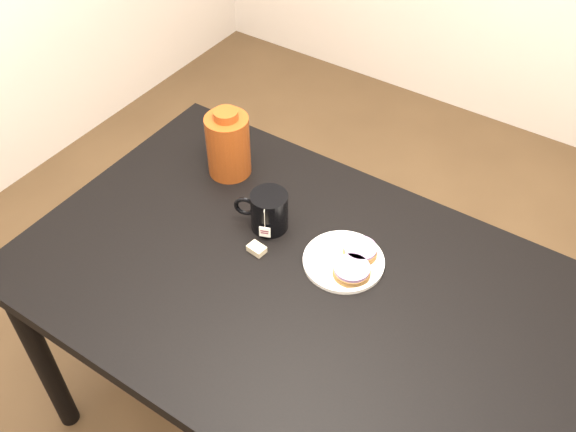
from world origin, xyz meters
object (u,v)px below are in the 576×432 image
Objects in this scene: mug at (268,211)px; bagel_front at (352,270)px; bagel_back at (360,251)px; plate at (344,261)px; table at (297,301)px; teabag_pouch at (257,249)px; bagel_package at (228,144)px.

bagel_front is at bearing -29.10° from mug.
bagel_front is at bearing -78.20° from bagel_back.
mug reaches higher than plate.
plate is at bearing 59.77° from table.
bagel_package is at bearing 139.19° from teabag_pouch.
bagel_front is 0.63× the size of bagel_package.
table is 11.91× the size of bagel_back.
bagel_back is 2.61× the size of teabag_pouch.
table is 0.17m from bagel_front.
table is 0.49m from bagel_package.
teabag_pouch is at bearing -150.75° from bagel_back.
bagel_package is (-0.46, 0.13, 0.09)m from plate.
bagel_front reaches higher than table.
bagel_package is at bearing 128.82° from mug.
table is 31.11× the size of teabag_pouch.
bagel_back is at bearing -14.23° from mug.
mug reaches higher than teabag_pouch.
table is at bearing -141.85° from bagel_front.
table is at bearing -31.38° from bagel_package.
bagel_back reaches higher than table.
teabag_pouch is at bearing -40.81° from bagel_package.
table is 0.17m from teabag_pouch.
bagel_front is 2.96× the size of teabag_pouch.
bagel_front is 0.25m from teabag_pouch.
table is 0.16m from plate.
bagel_front is (0.10, 0.08, 0.11)m from table.
bagel_package is at bearing 164.47° from plate.
plate is at bearing 23.65° from teabag_pouch.
bagel_back reaches higher than plate.
mug reaches higher than bagel_back.
teabag_pouch is (-0.14, 0.02, 0.09)m from table.
teabag_pouch reaches higher than table.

